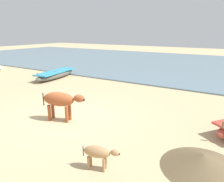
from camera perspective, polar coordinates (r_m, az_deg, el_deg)
ground at (r=8.72m, az=-11.43°, el=-6.73°), size 80.00×80.00×0.00m
sea_water at (r=23.11m, az=17.74°, el=6.72°), size 60.00×20.00×0.08m
fishing_boat_2 at (r=15.96m, az=-14.49°, el=4.22°), size 1.71×4.08×0.71m
cow_adult_rust at (r=8.24m, az=-13.34°, el=-2.38°), size 1.65×0.83×1.09m
calf_near_tan at (r=5.42m, az=-3.62°, el=-15.82°), size 0.92×0.44×0.61m
debris_pile_0 at (r=5.97m, az=22.67°, el=-16.60°), size 2.14×2.14×0.39m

